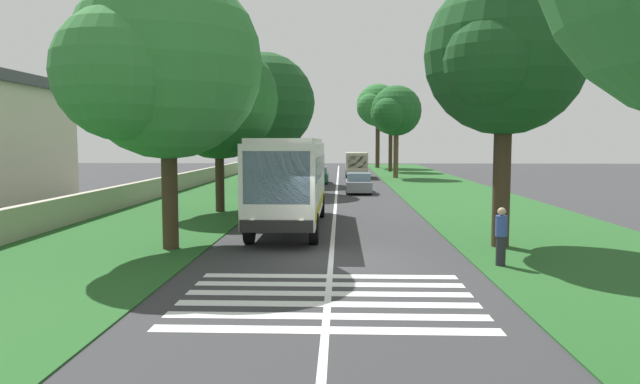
% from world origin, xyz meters
% --- Properties ---
extents(ground, '(160.00, 160.00, 0.00)m').
position_xyz_m(ground, '(0.00, 0.00, 0.00)').
color(ground, '#333335').
extents(grass_verge_left, '(120.00, 8.00, 0.04)m').
position_xyz_m(grass_verge_left, '(15.00, 8.20, 0.02)').
color(grass_verge_left, '#235623').
rests_on(grass_verge_left, ground).
extents(grass_verge_right, '(120.00, 8.00, 0.04)m').
position_xyz_m(grass_verge_right, '(15.00, -8.20, 0.02)').
color(grass_verge_right, '#235623').
rests_on(grass_verge_right, ground).
extents(centre_line, '(110.00, 0.16, 0.01)m').
position_xyz_m(centre_line, '(15.00, 0.00, 0.00)').
color(centre_line, silver).
rests_on(centre_line, ground).
extents(coach_bus, '(11.16, 2.62, 3.73)m').
position_xyz_m(coach_bus, '(6.78, 1.80, 2.15)').
color(coach_bus, silver).
rests_on(coach_bus, ground).
extents(zebra_crossing, '(4.95, 6.80, 0.01)m').
position_xyz_m(zebra_crossing, '(-4.34, 0.00, 0.00)').
color(zebra_crossing, silver).
rests_on(zebra_crossing, ground).
extents(trailing_car_0, '(4.30, 1.78, 1.43)m').
position_xyz_m(trailing_car_0, '(23.53, -1.55, 0.67)').
color(trailing_car_0, gray).
rests_on(trailing_car_0, ground).
extents(trailing_car_1, '(4.30, 1.78, 1.43)m').
position_xyz_m(trailing_car_1, '(32.89, 1.70, 0.67)').
color(trailing_car_1, '#145933').
rests_on(trailing_car_1, ground).
extents(trailing_minibus_0, '(6.00, 2.14, 2.53)m').
position_xyz_m(trailing_minibus_0, '(41.28, -1.87, 1.55)').
color(trailing_minibus_0, '#BFB299').
rests_on(trailing_minibus_0, ground).
extents(roadside_tree_left_0, '(8.04, 7.09, 9.82)m').
position_xyz_m(roadside_tree_left_0, '(23.80, 5.27, 6.15)').
color(roadside_tree_left_0, '#4C3826').
rests_on(roadside_tree_left_0, grass_verge_left).
extents(roadside_tree_left_1, '(5.57, 4.78, 7.75)m').
position_xyz_m(roadside_tree_left_1, '(40.88, 6.15, 5.26)').
color(roadside_tree_left_1, brown).
rests_on(roadside_tree_left_1, grass_verge_left).
extents(roadside_tree_left_2, '(7.45, 6.18, 8.74)m').
position_xyz_m(roadside_tree_left_2, '(11.96, 6.13, 5.56)').
color(roadside_tree_left_2, '#3D2D1E').
rests_on(roadside_tree_left_2, grass_verge_left).
extents(roadside_tree_left_3, '(8.28, 6.96, 10.42)m').
position_xyz_m(roadside_tree_left_3, '(33.27, 5.57, 6.78)').
color(roadside_tree_left_3, brown).
rests_on(roadside_tree_left_3, grass_verge_left).
extents(roadside_tree_left_4, '(7.56, 6.26, 9.25)m').
position_xyz_m(roadside_tree_left_4, '(1.72, 5.59, 5.98)').
color(roadside_tree_left_4, '#3D2D1E').
rests_on(roadside_tree_left_4, grass_verge_left).
extents(roadside_tree_right_0, '(6.35, 5.38, 9.17)m').
position_xyz_m(roadside_tree_right_0, '(2.63, -5.67, 6.36)').
color(roadside_tree_right_0, '#3D2D1E').
rests_on(roadside_tree_right_0, grass_verge_right).
extents(roadside_tree_right_1, '(6.88, 5.81, 11.44)m').
position_xyz_m(roadside_tree_right_1, '(62.62, -5.15, 8.40)').
color(roadside_tree_right_1, '#3D2D1E').
rests_on(roadside_tree_right_1, grass_verge_right).
extents(roadside_tree_right_2, '(5.76, 4.84, 9.32)m').
position_xyz_m(roadside_tree_right_2, '(52.89, -6.17, 6.78)').
color(roadside_tree_right_2, '#3D2D1E').
rests_on(roadside_tree_right_2, grass_verge_right).
extents(roadside_tree_right_3, '(6.04, 4.95, 9.10)m').
position_xyz_m(roadside_tree_right_3, '(40.50, -5.62, 6.50)').
color(roadside_tree_right_3, brown).
rests_on(roadside_tree_right_3, grass_verge_right).
extents(utility_pole, '(0.24, 1.40, 8.32)m').
position_xyz_m(utility_pole, '(16.78, 5.04, 4.34)').
color(utility_pole, '#473828').
rests_on(utility_pole, grass_verge_left).
extents(roadside_wall, '(70.00, 0.40, 1.22)m').
position_xyz_m(roadside_wall, '(20.00, 11.60, 0.65)').
color(roadside_wall, '#B2A893').
rests_on(roadside_wall, grass_verge_left).
extents(pedestrian, '(0.34, 0.34, 1.69)m').
position_xyz_m(pedestrian, '(-0.71, -4.93, 0.91)').
color(pedestrian, '#26262D').
rests_on(pedestrian, grass_verge_right).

